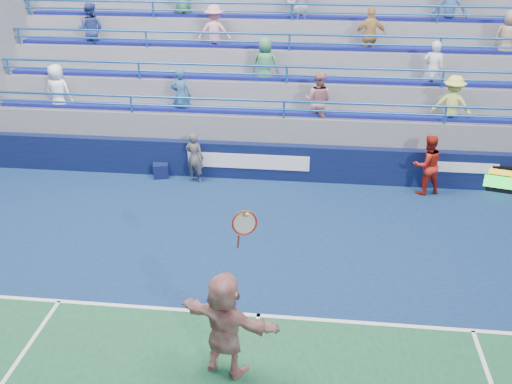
# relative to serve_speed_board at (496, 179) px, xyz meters

# --- Properties ---
(ground) EXTENTS (120.00, 120.00, 0.00)m
(ground) POSITION_rel_serve_speed_board_xyz_m (-6.08, -6.35, -0.40)
(ground) COLOR #333538
(sponsor_wall) EXTENTS (18.00, 0.32, 1.10)m
(sponsor_wall) POSITION_rel_serve_speed_board_xyz_m (-6.07, 0.15, 0.15)
(sponsor_wall) COLOR #091534
(sponsor_wall) RESTS_ON ground
(bleacher_stand) EXTENTS (18.00, 5.60, 6.13)m
(bleacher_stand) POSITION_rel_serve_speed_board_xyz_m (-6.08, 3.92, 1.15)
(bleacher_stand) COLOR slate
(bleacher_stand) RESTS_ON ground
(serve_speed_board) EXTENTS (1.15, 0.40, 0.80)m
(serve_speed_board) POSITION_rel_serve_speed_board_xyz_m (0.00, 0.00, 0.00)
(serve_speed_board) COLOR black
(serve_speed_board) RESTS_ON ground
(judge_chair) EXTENTS (0.55, 0.55, 0.79)m
(judge_chair) POSITION_rel_serve_speed_board_xyz_m (-9.71, -0.07, -0.15)
(judge_chair) COLOR #0C143E
(judge_chair) RESTS_ON ground
(tennis_player) EXTENTS (1.91, 1.14, 3.15)m
(tennis_player) POSITION_rel_serve_speed_board_xyz_m (-6.47, -7.87, 0.59)
(tennis_player) COLOR silver
(tennis_player) RESTS_ON ground
(line_judge) EXTENTS (0.62, 0.48, 1.52)m
(line_judge) POSITION_rel_serve_speed_board_xyz_m (-8.61, -0.27, 0.36)
(line_judge) COLOR #15183B
(line_judge) RESTS_ON ground
(ball_girl) EXTENTS (1.01, 0.90, 1.74)m
(ball_girl) POSITION_rel_serve_speed_board_xyz_m (-2.01, -0.32, 0.47)
(ball_girl) COLOR #A81F13
(ball_girl) RESTS_ON ground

